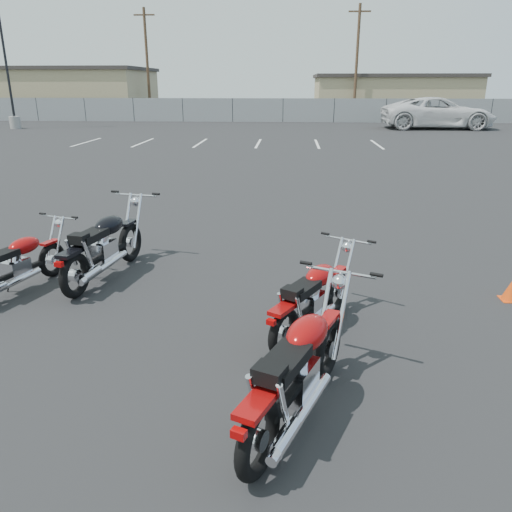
# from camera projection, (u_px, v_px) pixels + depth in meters

# --- Properties ---
(ground) EXTENTS (120.00, 120.00, 0.00)m
(ground) POSITION_uv_depth(u_px,v_px,m) (238.00, 317.00, 6.58)
(ground) COLOR black
(ground) RESTS_ON ground
(motorcycle_front_red) EXTENTS (0.98, 1.93, 0.95)m
(motorcycle_front_red) POSITION_uv_depth(u_px,v_px,m) (18.00, 264.00, 7.25)
(motorcycle_front_red) COLOR black
(motorcycle_front_red) RESTS_ON ground
(motorcycle_second_black) EXTENTS (0.97, 2.35, 1.16)m
(motorcycle_second_black) POSITION_uv_depth(u_px,v_px,m) (104.00, 246.00, 7.75)
(motorcycle_second_black) COLOR black
(motorcycle_second_black) RESTS_ON ground
(motorcycle_third_red) EXTENTS (1.36, 1.92, 0.99)m
(motorcycle_third_red) POSITION_uv_depth(u_px,v_px,m) (313.00, 298.00, 6.05)
(motorcycle_third_red) COLOR black
(motorcycle_third_red) RESTS_ON ground
(motorcycle_rear_red) EXTENTS (1.34, 2.24, 1.12)m
(motorcycle_rear_red) POSITION_uv_depth(u_px,v_px,m) (299.00, 370.00, 4.42)
(motorcycle_rear_red) COLOR black
(motorcycle_rear_red) RESTS_ON ground
(training_cone_near) EXTENTS (0.26, 0.26, 0.31)m
(training_cone_near) POSITION_uv_depth(u_px,v_px,m) (511.00, 290.00, 7.06)
(training_cone_near) COLOR #EF470C
(training_cone_near) RESTS_ON ground
(light_pole_west) EXTENTS (0.80, 0.70, 11.26)m
(light_pole_west) POSITION_uv_depth(u_px,v_px,m) (9.00, 82.00, 32.88)
(light_pole_west) COLOR gray
(light_pole_west) RESTS_ON ground
(chainlink_fence) EXTENTS (80.06, 0.06, 1.80)m
(chainlink_fence) POSITION_uv_depth(u_px,v_px,m) (283.00, 110.00, 39.27)
(chainlink_fence) COLOR slate
(chainlink_fence) RESTS_ON ground
(tan_building_west) EXTENTS (18.40, 10.40, 4.30)m
(tan_building_west) POSITION_uv_depth(u_px,v_px,m) (50.00, 92.00, 46.86)
(tan_building_west) COLOR tan
(tan_building_west) RESTS_ON ground
(tan_building_east) EXTENTS (14.40, 9.40, 3.70)m
(tan_building_east) POSITION_uv_depth(u_px,v_px,m) (391.00, 95.00, 46.80)
(tan_building_east) COLOR tan
(tan_building_east) RESTS_ON ground
(utility_pole_b) EXTENTS (1.80, 0.24, 9.00)m
(utility_pole_b) POSITION_uv_depth(u_px,v_px,m) (147.00, 62.00, 43.51)
(utility_pole_b) COLOR #432F1F
(utility_pole_b) RESTS_ON ground
(utility_pole_c) EXTENTS (1.80, 0.24, 9.00)m
(utility_pole_c) POSITION_uv_depth(u_px,v_px,m) (357.00, 61.00, 41.42)
(utility_pole_c) COLOR #432F1F
(utility_pole_c) RESTS_ON ground
(parking_line_stripes) EXTENTS (15.12, 4.00, 0.01)m
(parking_line_stripes) POSITION_uv_depth(u_px,v_px,m) (229.00, 143.00, 25.59)
(parking_line_stripes) COLOR silver
(parking_line_stripes) RESTS_ON ground
(white_van) EXTENTS (3.47, 8.54, 3.24)m
(white_van) POSITION_uv_depth(u_px,v_px,m) (439.00, 104.00, 33.25)
(white_van) COLOR silver
(white_van) RESTS_ON ground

